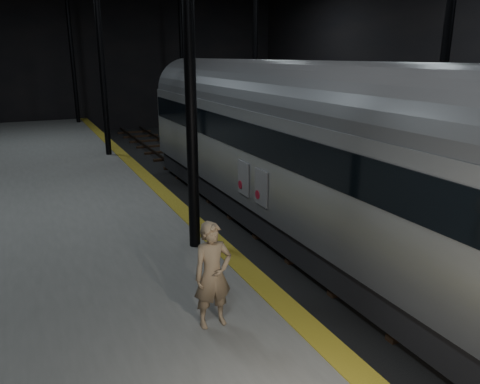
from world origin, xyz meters
TOP-DOWN VIEW (x-y plane):
  - ground at (0.00, 0.00)m, footprint 44.00×44.00m
  - platform_left at (-7.50, 0.00)m, footprint 9.00×43.80m
  - platform_right at (7.50, 0.00)m, footprint 9.00×43.80m
  - tactile_strip at (-3.25, 0.00)m, footprint 0.50×43.80m
  - track at (0.00, 0.00)m, footprint 2.40×43.00m
  - train at (-0.00, -1.95)m, footprint 2.91×19.45m
  - woman at (-4.68, -7.43)m, footprint 0.69×0.46m

SIDE VIEW (x-z plane):
  - ground at x=0.00m, z-range 0.00..0.00m
  - track at x=0.00m, z-range -0.05..0.19m
  - platform_left at x=-7.50m, z-range 0.00..1.00m
  - platform_right at x=7.50m, z-range 0.00..1.00m
  - tactile_strip at x=-3.25m, z-range 1.00..1.01m
  - woman at x=-4.68m, z-range 1.00..2.86m
  - train at x=0.00m, z-range 0.30..5.50m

